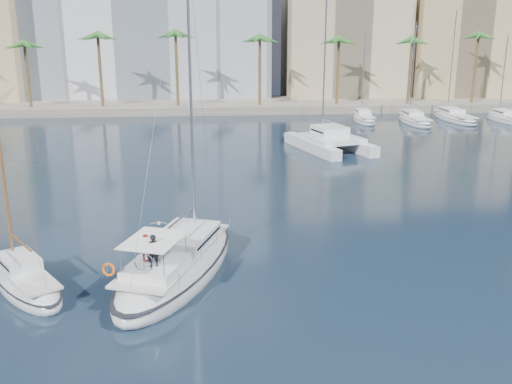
{
  "coord_description": "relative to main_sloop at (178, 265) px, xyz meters",
  "views": [
    {
      "loc": [
        -1.25,
        -30.31,
        12.36
      ],
      "look_at": [
        1.31,
        1.5,
        3.21
      ],
      "focal_mm": 40.0,
      "sensor_mm": 36.0,
      "label": 1
    }
  ],
  "objects": [
    {
      "name": "ground",
      "position": [
        3.11,
        2.68,
        -0.55
      ],
      "size": [
        160.0,
        160.0,
        0.0
      ],
      "primitive_type": "plane",
      "color": "black",
      "rests_on": "ground"
    },
    {
      "name": "building_beige",
      "position": [
        25.11,
        72.68,
        9.45
      ],
      "size": [
        20.0,
        14.0,
        20.0
      ],
      "primitive_type": "cube",
      "color": "tan",
      "rests_on": "ground"
    },
    {
      "name": "small_sloop",
      "position": [
        -7.4,
        -1.08,
        -0.15
      ],
      "size": [
        6.19,
        7.48,
        10.74
      ],
      "rotation": [
        0.0,
        0.0,
        0.61
      ],
      "color": "silver",
      "rests_on": "ground"
    },
    {
      "name": "catamaran",
      "position": [
        14.47,
        31.1,
        0.57
      ],
      "size": [
        8.46,
        12.15,
        16.2
      ],
      "rotation": [
        0.0,
        0.0,
        0.29
      ],
      "color": "silver",
      "rests_on": "ground"
    },
    {
      "name": "palm_right",
      "position": [
        37.11,
        59.68,
        9.73
      ],
      "size": [
        3.6,
        3.6,
        12.3
      ],
      "color": "brown",
      "rests_on": "ground"
    },
    {
      "name": "moored_yacht_d",
      "position": [
        42.61,
        47.68,
        -0.55
      ],
      "size": [
        3.52,
        9.55,
        11.9
      ],
      "primitive_type": null,
      "rotation": [
        0.0,
        0.0,
        0.09
      ],
      "color": "silver",
      "rests_on": "ground"
    },
    {
      "name": "moored_yacht_b",
      "position": [
        29.61,
        47.68,
        -0.55
      ],
      "size": [
        3.32,
        10.83,
        13.72
      ],
      "primitive_type": null,
      "rotation": [
        0.0,
        0.0,
        -0.02
      ],
      "color": "silver",
      "rests_on": "ground"
    },
    {
      "name": "quay",
      "position": [
        3.11,
        63.68,
        0.05
      ],
      "size": [
        120.0,
        14.0,
        1.2
      ],
      "primitive_type": "cube",
      "color": "gray",
      "rests_on": "ground"
    },
    {
      "name": "building_modern",
      "position": [
        -8.89,
        75.68,
        13.45
      ],
      "size": [
        42.0,
        16.0,
        28.0
      ],
      "primitive_type": "cube",
      "color": "silver",
      "rests_on": "ground"
    },
    {
      "name": "moored_yacht_c",
      "position": [
        36.11,
        49.68,
        -0.55
      ],
      "size": [
        3.98,
        12.33,
        15.54
      ],
      "primitive_type": null,
      "rotation": [
        0.0,
        0.0,
        0.03
      ],
      "color": "silver",
      "rests_on": "ground"
    },
    {
      "name": "main_sloop",
      "position": [
        0.0,
        0.0,
        0.0
      ],
      "size": [
        7.9,
        13.15,
        18.61
      ],
      "rotation": [
        0.0,
        0.0,
        -0.34
      ],
      "color": "silver",
      "rests_on": "ground"
    },
    {
      "name": "palm_centre",
      "position": [
        3.11,
        59.68,
        9.73
      ],
      "size": [
        3.6,
        3.6,
        12.3
      ],
      "color": "brown",
      "rests_on": "ground"
    },
    {
      "name": "building_tan_right",
      "position": [
        45.11,
        70.68,
        8.45
      ],
      "size": [
        18.0,
        12.0,
        18.0
      ],
      "primitive_type": "cube",
      "color": "tan",
      "rests_on": "ground"
    },
    {
      "name": "moored_yacht_a",
      "position": [
        23.11,
        49.68,
        -0.55
      ],
      "size": [
        3.37,
        9.52,
        11.9
      ],
      "primitive_type": null,
      "rotation": [
        0.0,
        0.0,
        -0.07
      ],
      "color": "silver",
      "rests_on": "ground"
    },
    {
      "name": "seagull",
      "position": [
        -1.57,
        7.14,
        -0.12
      ],
      "size": [
        1.07,
        0.46,
        0.2
      ],
      "color": "silver",
      "rests_on": "ground"
    }
  ]
}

